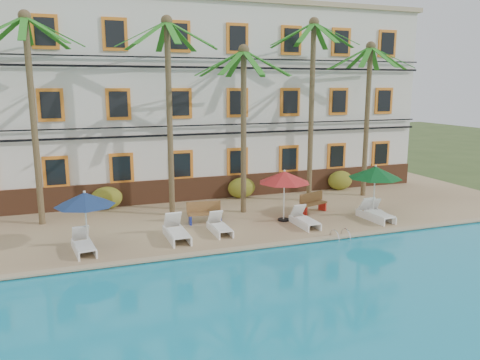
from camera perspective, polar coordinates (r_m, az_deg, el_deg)
name	(u,v)px	position (r m, az deg, el deg)	size (l,w,h in m)	color
ground	(260,245)	(18.50, 2.42, -7.88)	(100.00, 100.00, 0.00)	#384C23
pool_deck	(222,210)	(22.97, -2.24, -3.70)	(30.00, 12.00, 0.25)	tan
swimming_pool	(363,328)	(12.78, 14.74, -17.04)	(26.00, 12.00, 0.20)	#1895BA
pool_coping	(269,245)	(17.62, 3.52, -7.93)	(30.00, 0.35, 0.06)	tan
hotel_building	(195,99)	(26.98, -5.52, 9.80)	(25.40, 6.44, 10.22)	silver
palm_a	(31,92)	(21.25, -24.12, 9.80)	(4.48, 4.48, 8.83)	brown
palm_b	(169,91)	(21.13, -8.68, 10.65)	(4.48, 4.48, 8.83)	brown
palm_c	(244,106)	(21.40, 0.44, 9.00)	(4.48, 4.48, 7.67)	brown
palm_d	(312,87)	(23.93, 8.78, 11.11)	(4.48, 4.48, 9.12)	brown
palm_e	(368,99)	(25.73, 15.34, 9.56)	(4.48, 4.48, 8.10)	brown
shrub_left	(107,198)	(23.43, -15.96, -2.13)	(1.50, 0.90, 1.10)	#2E5819
shrub_mid	(241,188)	(24.77, 0.18, -0.96)	(1.50, 0.90, 1.10)	#2E5819
shrub_right	(340,180)	(27.34, 12.11, -0.04)	(1.50, 0.90, 1.10)	#2E5819
umbrella_blue	(85,199)	(17.74, -18.40, -2.26)	(2.16, 2.16, 2.17)	black
umbrella_red	(284,177)	(20.41, 5.43, 0.32)	(2.29, 2.29, 2.29)	black
umbrella_green	(375,173)	(21.75, 16.16, 0.86)	(2.40, 2.40, 2.40)	black
lounger_a	(83,244)	(17.83, -18.55, -7.45)	(0.87, 1.87, 0.85)	white
lounger_b	(176,231)	(18.43, -7.76, -6.21)	(0.76, 2.04, 0.96)	white
lounger_c	(219,226)	(19.05, -2.52, -5.67)	(0.65, 1.75, 0.82)	white
lounger_d	(304,220)	(20.13, 7.84, -4.81)	(0.67, 1.79, 0.84)	white
lounger_e	(375,213)	(21.68, 16.13, -3.91)	(0.82, 1.98, 0.92)	white
lounger_f	(378,213)	(21.88, 16.46, -3.87)	(0.98, 1.85, 0.83)	white
bench_left	(205,212)	(20.40, -4.33, -3.94)	(1.54, 0.60, 0.93)	olive
bench_right	(312,203)	(22.27, 8.76, -2.73)	(1.57, 0.93, 0.93)	olive
pool_ladder	(340,238)	(18.87, 12.10, -6.94)	(0.54, 0.74, 0.74)	silver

